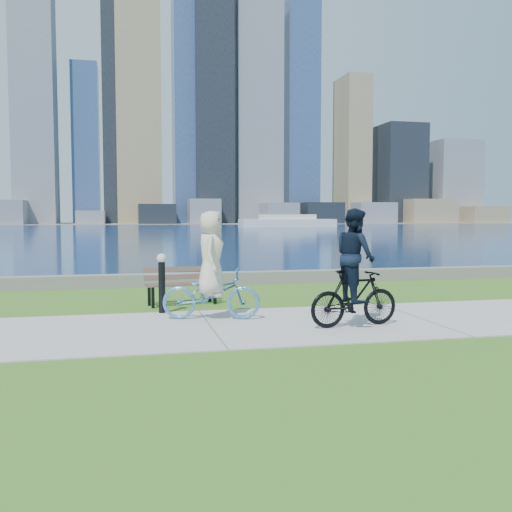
{
  "coord_description": "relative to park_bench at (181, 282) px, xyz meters",
  "views": [
    {
      "loc": [
        -5.41,
        -9.81,
        1.97
      ],
      "look_at": [
        -2.71,
        2.12,
        1.1
      ],
      "focal_mm": 40.0,
      "sensor_mm": 36.0,
      "label": 1
    }
  ],
  "objects": [
    {
      "name": "ground",
      "position": [
        4.26,
        -2.79,
        -0.5
      ],
      "size": [
        320.0,
        320.0,
        0.0
      ],
      "primitive_type": "plane",
      "color": "#346119",
      "rests_on": "ground"
    },
    {
      "name": "concrete_path",
      "position": [
        4.26,
        -2.79,
        -0.49
      ],
      "size": [
        80.0,
        3.5,
        0.02
      ],
      "primitive_type": "cube",
      "color": "#A0A09B",
      "rests_on": "ground"
    },
    {
      "name": "seawall",
      "position": [
        4.26,
        3.41,
        -0.33
      ],
      "size": [
        90.0,
        0.5,
        0.35
      ],
      "primitive_type": "cube",
      "color": "slate",
      "rests_on": "ground"
    },
    {
      "name": "bay_water",
      "position": [
        4.26,
        69.21,
        -0.5
      ],
      "size": [
        320.0,
        131.0,
        0.01
      ],
      "primitive_type": "cube",
      "color": "navy",
      "rests_on": "ground"
    },
    {
      "name": "far_shore",
      "position": [
        4.26,
        127.21,
        -0.44
      ],
      "size": [
        320.0,
        30.0,
        0.12
      ],
      "primitive_type": "cube",
      "color": "gray",
      "rests_on": "ground"
    },
    {
      "name": "city_skyline",
      "position": [
        4.27,
        126.49,
        25.15
      ],
      "size": [
        178.32,
        22.76,
        76.0
      ],
      "color": "slate",
      "rests_on": "ground"
    },
    {
      "name": "ferry_far",
      "position": [
        25.29,
        80.03,
        0.4
      ],
      "size": [
        16.03,
        4.58,
        2.18
      ],
      "color": "silver",
      "rests_on": "ground"
    },
    {
      "name": "park_bench",
      "position": [
        0.0,
        0.0,
        0.0
      ],
      "size": [
        1.67,
        0.83,
        0.82
      ],
      "rotation": [
        0.0,
        0.0,
        0.18
      ],
      "color": "black",
      "rests_on": "ground"
    },
    {
      "name": "bollard_lamp",
      "position": [
        -0.49,
        -1.13,
        0.19
      ],
      "size": [
        0.2,
        0.2,
        1.21
      ],
      "color": "black",
      "rests_on": "ground"
    },
    {
      "name": "cyclist_woman",
      "position": [
        0.38,
        -2.04,
        0.27
      ],
      "size": [
        1.05,
        1.94,
        2.04
      ],
      "rotation": [
        0.0,
        0.0,
        1.34
      ],
      "color": "#4F8CC0",
      "rests_on": "ground"
    },
    {
      "name": "cyclist_man",
      "position": [
        2.72,
        -3.31,
        0.39
      ],
      "size": [
        0.69,
        1.71,
        2.08
      ],
      "rotation": [
        0.0,
        0.0,
        1.68
      ],
      "color": "black",
      "rests_on": "ground"
    }
  ]
}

